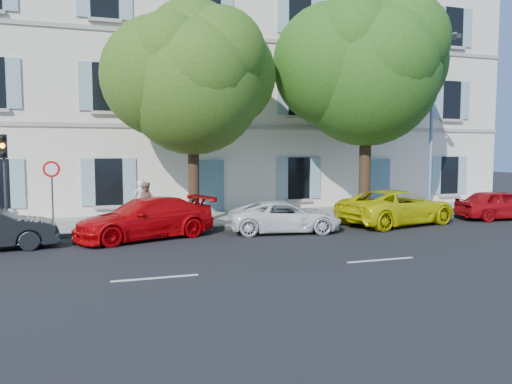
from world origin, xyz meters
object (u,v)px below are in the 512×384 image
object	(u,v)px
car_red_hatchback	(500,205)
tree_left	(193,85)
car_white_coupe	(285,217)
street_lamp	(434,116)
tree_right	(367,74)
car_yellow_supercar	(397,207)
pedestrian_a	(140,201)
road_sign	(52,181)
pedestrian_b	(146,202)
traffic_light	(4,163)
car_red_coupe	(145,218)

from	to	relation	value
car_red_hatchback	tree_left	xyz separation A→B (m)	(-12.80, 1.94, 4.74)
car_white_coupe	street_lamp	world-z (taller)	street_lamp
tree_left	tree_right	distance (m)	7.42
car_yellow_supercar	street_lamp	distance (m)	4.78
pedestrian_a	road_sign	bearing A→B (deg)	-4.58
pedestrian_b	tree_right	bearing A→B (deg)	-156.23
car_white_coupe	tree_right	world-z (taller)	tree_right
car_red_hatchback	street_lamp	size ratio (longest dim) A/B	0.50
car_yellow_supercar	car_red_hatchback	world-z (taller)	car_yellow_supercar
traffic_light	road_sign	xyz separation A→B (m)	(1.41, 0.32, -0.64)
car_red_hatchback	pedestrian_a	size ratio (longest dim) A/B	2.29
car_yellow_supercar	car_red_coupe	bearing A→B (deg)	77.56
car_red_coupe	pedestrian_a	xyz separation A→B (m)	(0.14, 3.02, 0.28)
car_red_hatchback	street_lamp	xyz separation A→B (m)	(-2.36, 1.47, 3.80)
street_lamp	pedestrian_b	world-z (taller)	street_lamp
car_red_coupe	road_sign	xyz separation A→B (m)	(-2.94, 1.53, 1.22)
car_white_coupe	tree_left	size ratio (longest dim) A/B	0.50
tree_left	pedestrian_a	size ratio (longest dim) A/B	4.97
car_red_hatchback	tree_left	bearing A→B (deg)	88.92
car_red_hatchback	tree_left	distance (m)	13.79
car_white_coupe	pedestrian_a	xyz separation A→B (m)	(-4.77, 3.31, 0.40)
car_white_coupe	pedestrian_b	bearing A→B (deg)	65.05
traffic_light	tree_right	bearing A→B (deg)	2.68
pedestrian_b	pedestrian_a	bearing A→B (deg)	2.29
traffic_light	pedestrian_b	size ratio (longest dim) A/B	2.11
car_white_coupe	pedestrian_b	xyz separation A→B (m)	(-4.57, 3.20, 0.37)
car_yellow_supercar	car_red_hatchback	size ratio (longest dim) A/B	1.34
street_lamp	car_white_coupe	bearing A→B (deg)	-167.62
car_red_hatchback	traffic_light	size ratio (longest dim) A/B	1.13
traffic_light	car_red_coupe	bearing A→B (deg)	-15.47
road_sign	pedestrian_a	distance (m)	3.55
tree_right	road_sign	world-z (taller)	tree_right
road_sign	car_white_coupe	bearing A→B (deg)	-13.03
car_yellow_supercar	road_sign	world-z (taller)	road_sign
traffic_light	road_sign	world-z (taller)	traffic_light
tree_right	car_yellow_supercar	bearing A→B (deg)	-77.35
car_yellow_supercar	tree_left	world-z (taller)	tree_left
street_lamp	pedestrian_a	xyz separation A→B (m)	(-12.34, 1.65, -3.47)
car_red_coupe	pedestrian_a	size ratio (longest dim) A/B	2.88
tree_left	tree_right	xyz separation A→B (m)	(7.38, 0.01, 0.74)
car_white_coupe	tree_left	xyz separation A→B (m)	(-2.88, 2.13, 4.82)
car_white_coupe	tree_right	xyz separation A→B (m)	(4.50, 2.14, 5.56)
tree_right	pedestrian_a	xyz separation A→B (m)	(-9.27, 1.17, -5.16)
tree_left	pedestrian_a	xyz separation A→B (m)	(-1.89, 1.18, -4.41)
tree_right	pedestrian_b	xyz separation A→B (m)	(-9.08, 1.06, -5.19)
tree_left	street_lamp	distance (m)	10.50
car_yellow_supercar	pedestrian_a	world-z (taller)	pedestrian_a
tree_left	tree_right	size ratio (longest dim) A/B	0.87
car_white_coupe	pedestrian_a	bearing A→B (deg)	65.31
road_sign	pedestrian_b	bearing A→B (deg)	22.93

